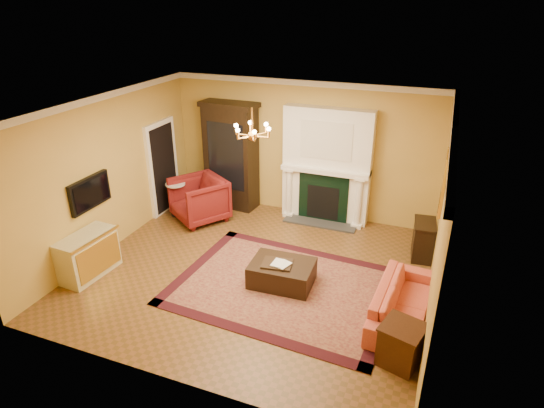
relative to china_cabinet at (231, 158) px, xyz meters
The scene contains 26 objects.
floor 3.20m from the china_cabinet, 56.82° to the right, with size 6.00×5.50×0.02m, color brown.
ceiling 3.49m from the china_cabinet, 56.82° to the right, with size 6.00×5.50×0.02m, color white.
wall_back 1.68m from the china_cabinet, ahead, with size 6.00×0.02×3.00m, color gold.
wall_front 5.51m from the china_cabinet, 72.77° to the right, with size 6.00×0.02×3.00m, color gold.
wall_left 2.87m from the china_cabinet, 119.03° to the right, with size 0.02×5.50×3.00m, color gold.
wall_right 5.27m from the china_cabinet, 28.23° to the right, with size 0.02×5.50×3.00m, color gold.
fireplace 2.23m from the china_cabinet, ahead, with size 1.90×0.70×2.50m.
crown_molding 2.85m from the china_cabinet, 43.29° to the right, with size 6.00×5.50×0.12m.
doorway 1.55m from the china_cabinet, 149.22° to the right, with size 0.08×1.05×2.10m.
tv_panel 3.36m from the china_cabinet, 113.10° to the right, with size 0.09×0.95×0.58m.
gilt_mirror 4.75m from the china_cabinet, 13.34° to the right, with size 0.06×0.76×1.05m.
chandelier 3.30m from the china_cabinet, 56.82° to the right, with size 0.63×0.55×0.53m.
oriental_rug 3.77m from the china_cabinet, 50.39° to the right, with size 3.68×2.76×0.01m, color #4B1016.
china_cabinet is the anchor object (origin of this frame).
wingback_armchair 1.22m from the china_cabinet, 108.98° to the right, with size 1.04×0.98×1.07m, color maroon.
pedestal_table 1.52m from the china_cabinet, 133.93° to the right, with size 0.44×0.44×0.78m.
commode 3.87m from the china_cabinet, 106.92° to the right, with size 0.50×1.06×0.79m, color beige.
coral_sofa 5.20m from the china_cabinet, 34.00° to the right, with size 1.92×0.56×0.75m, color #CF5F41.
end_table 5.88m from the china_cabinet, 41.54° to the right, with size 0.50×0.50×0.58m, color #381D0F.
console_table 4.57m from the china_cabinet, 11.14° to the right, with size 0.36×0.63×0.71m, color black.
leather_ottoman 3.60m from the china_cabinet, 50.28° to the right, with size 1.07×0.78×0.40m, color black.
ottoman_tray 3.56m from the china_cabinet, 51.84° to the right, with size 0.50×0.39×0.03m, color black.
book_a 3.50m from the china_cabinet, 52.97° to the right, with size 0.20×0.03×0.27m, color gray.
book_b 3.55m from the china_cabinet, 51.50° to the right, with size 0.20×0.02×0.27m, color gray.
topiary_left 1.59m from the china_cabinet, ahead, with size 0.18×0.18×0.47m.
topiary_right 2.75m from the china_cabinet, ahead, with size 0.17×0.17×0.46m.
Camera 1 is at (2.80, -6.43, 4.59)m, focal length 30.00 mm.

